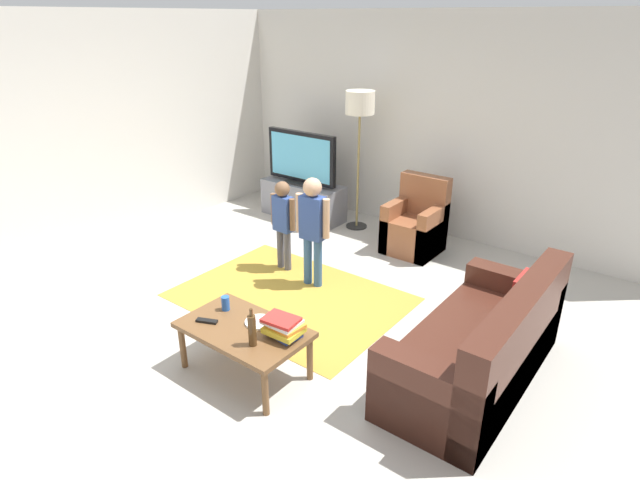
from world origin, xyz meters
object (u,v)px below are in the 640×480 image
object	(u,v)px
coffee_table	(244,333)
tv_stand	(303,201)
couch	(485,350)
armchair	(416,227)
bottle	(252,330)
tv	(301,158)
child_near_tv	(283,217)
book_stack	(284,327)
soda_can	(226,303)
plate	(259,322)
tv_remote	(207,321)
child_center	(313,222)
floor_lamp	(360,110)

from	to	relation	value
coffee_table	tv_stand	bearing A→B (deg)	121.89
tv_stand	coffee_table	size ratio (longest dim) A/B	1.20
couch	coffee_table	size ratio (longest dim) A/B	1.80
tv_stand	coffee_table	xyz separation A→B (m)	(1.85, -2.97, 0.13)
armchair	bottle	world-z (taller)	armchair
tv	child_near_tv	xyz separation A→B (m)	(0.86, -1.36, -0.24)
couch	book_stack	xyz separation A→B (m)	(-1.20, -0.93, 0.21)
soda_can	plate	size ratio (longest dim) A/B	0.55
book_stack	child_near_tv	bearing A→B (deg)	131.38
child_near_tv	plate	bearing A→B (deg)	-54.75
soda_can	plate	world-z (taller)	soda_can
coffee_table	plate	world-z (taller)	plate
child_near_tv	tv_remote	bearing A→B (deg)	-67.48
tv_remote	plate	distance (m)	0.41
child_near_tv	soda_can	bearing A→B (deg)	-65.18
child_near_tv	soda_can	size ratio (longest dim) A/B	8.46
tv_stand	coffee_table	world-z (taller)	tv_stand
armchair	child_near_tv	size ratio (longest dim) A/B	0.89
tv_stand	coffee_table	bearing A→B (deg)	-58.11
tv	tv_remote	xyz separation A→B (m)	(1.57, -3.07, -0.42)
book_stack	tv_remote	world-z (taller)	book_stack
plate	tv_remote	bearing A→B (deg)	-144.00
tv	child_center	bearing A→B (deg)	-47.33
floor_lamp	tv_remote	xyz separation A→B (m)	(0.77, -3.25, -1.11)
child_near_tv	child_center	bearing A→B (deg)	-11.90
tv	book_stack	distance (m)	3.60
couch	armchair	size ratio (longest dim) A/B	2.00
armchair	bottle	bearing A→B (deg)	-84.59
tv	soda_can	size ratio (longest dim) A/B	9.17
child_near_tv	bottle	distance (m)	2.10
floor_lamp	book_stack	world-z (taller)	floor_lamp
child_near_tv	coffee_table	size ratio (longest dim) A/B	1.02
tv	floor_lamp	distance (m)	1.08
tv_remote	couch	bearing A→B (deg)	8.70
floor_lamp	soda_can	size ratio (longest dim) A/B	14.83
child_center	couch	bearing A→B (deg)	-12.65
plate	bottle	bearing A→B (deg)	-54.73
floor_lamp	child_center	distance (m)	1.92
tv	soda_can	bearing A→B (deg)	-61.48
tv	armchair	size ratio (longest dim) A/B	1.22
child_center	tv_stand	bearing A→B (deg)	132.27
tv_stand	book_stack	bearing A→B (deg)	-52.89
child_center	soda_can	distance (m)	1.42
child_center	book_stack	xyz separation A→B (m)	(0.82, -1.39, -0.20)
tv_remote	bottle	bearing A→B (deg)	-23.89
floor_lamp	bottle	distance (m)	3.62
book_stack	plate	bearing A→B (deg)	176.18
tv_stand	child_center	distance (m)	2.06
couch	bottle	bearing A→B (deg)	-138.52
armchair	coffee_table	world-z (taller)	armchair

